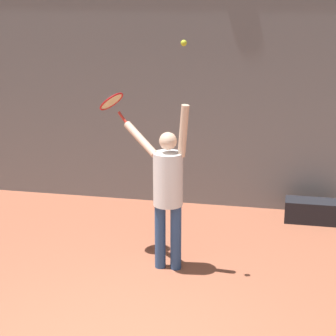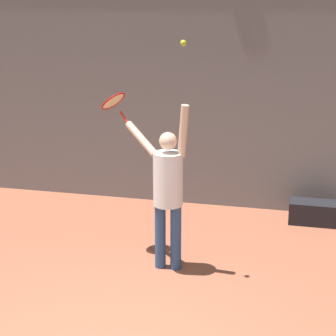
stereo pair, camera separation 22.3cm
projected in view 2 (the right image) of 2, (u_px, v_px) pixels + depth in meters
back_wall at (203, 42)px, 8.91m from camera, size 18.00×0.10×5.00m
tennis_player at (168, 186)px, 7.09m from camera, size 0.89×0.56×2.02m
tennis_racket at (114, 102)px, 7.41m from camera, size 0.42×0.41×0.39m
tennis_ball at (183, 43)px, 6.47m from camera, size 0.07×0.07×0.07m
water_bottle at (323, 216)px, 8.67m from camera, size 0.07×0.07×0.31m
equipment_bag at (318, 213)px, 8.73m from camera, size 0.81×0.36×0.32m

